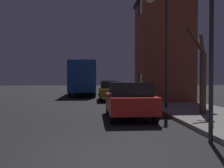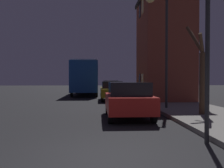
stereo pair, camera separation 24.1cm
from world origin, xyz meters
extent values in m
plane|color=black|center=(0.00, 0.00, 0.00)|extent=(120.00, 120.00, 0.00)
cube|color=brown|center=(5.00, 13.53, 3.91)|extent=(3.48, 4.78, 7.50)
cube|color=#F2D172|center=(3.24, 12.92, 1.56)|extent=(0.03, 0.70, 1.10)
cube|color=black|center=(3.24, 14.14, 1.56)|extent=(0.03, 0.70, 1.10)
cube|color=#F2D172|center=(3.24, 12.92, 7.06)|extent=(0.03, 0.70, 1.10)
cube|color=black|center=(3.24, 14.14, 7.06)|extent=(0.03, 0.70, 1.10)
cylinder|color=#28282B|center=(3.67, 8.09, 3.20)|extent=(0.14, 0.14, 6.09)
cylinder|color=#28282B|center=(2.86, 1.25, 1.94)|extent=(0.12, 0.12, 3.88)
cylinder|color=#473323|center=(4.61, 5.60, 1.52)|extent=(0.29, 0.29, 2.73)
cylinder|color=#473323|center=(4.38, 5.95, 3.52)|extent=(0.65, 0.88, 1.34)
cylinder|color=#473323|center=(4.57, 6.20, 3.45)|extent=(0.22, 1.30, 1.22)
cylinder|color=#473323|center=(4.44, 5.34, 3.27)|extent=(0.53, 0.69, 0.85)
cube|color=#194793|center=(-1.32, 21.52, 1.94)|extent=(2.57, 9.03, 2.92)
cube|color=black|center=(-1.32, 21.52, 2.46)|extent=(2.59, 8.31, 1.05)
cube|color=#B2B2B2|center=(-1.32, 21.52, 3.46)|extent=(2.44, 8.58, 0.12)
cylinder|color=black|center=(-0.12, 24.46, 0.48)|extent=(0.18, 0.96, 0.96)
cylinder|color=black|center=(-2.51, 24.46, 0.48)|extent=(0.18, 0.96, 0.96)
cylinder|color=black|center=(-0.12, 18.59, 0.48)|extent=(0.18, 0.96, 0.96)
cylinder|color=black|center=(-2.51, 18.59, 0.48)|extent=(0.18, 0.96, 0.96)
cube|color=#B21E19|center=(1.28, 5.62, 0.68)|extent=(1.89, 3.83, 0.69)
cube|color=black|center=(1.28, 5.43, 1.31)|extent=(1.66, 1.99, 0.55)
cylinder|color=black|center=(2.14, 6.86, 0.34)|extent=(0.18, 0.67, 0.67)
cylinder|color=black|center=(0.43, 6.86, 0.34)|extent=(0.18, 0.67, 0.67)
cylinder|color=black|center=(2.14, 4.38, 0.34)|extent=(0.18, 0.67, 0.67)
cylinder|color=black|center=(0.43, 4.38, 0.34)|extent=(0.18, 0.67, 0.67)
cube|color=olive|center=(1.06, 14.56, 0.67)|extent=(1.72, 4.10, 0.65)
cube|color=black|center=(1.06, 14.35, 1.27)|extent=(1.52, 2.13, 0.55)
cylinder|color=black|center=(1.83, 15.89, 0.34)|extent=(0.18, 0.68, 0.68)
cylinder|color=black|center=(0.29, 15.89, 0.34)|extent=(0.18, 0.68, 0.68)
cylinder|color=black|center=(1.83, 13.22, 0.34)|extent=(0.18, 0.68, 0.68)
cylinder|color=black|center=(0.29, 13.22, 0.34)|extent=(0.18, 0.68, 0.68)
cube|color=beige|center=(1.36, 22.37, 0.67)|extent=(1.79, 4.17, 0.65)
cube|color=black|center=(1.36, 22.16, 1.27)|extent=(1.58, 2.17, 0.56)
cylinder|color=black|center=(2.16, 23.72, 0.34)|extent=(0.18, 0.68, 0.68)
cylinder|color=black|center=(0.55, 23.72, 0.34)|extent=(0.18, 0.68, 0.68)
cylinder|color=black|center=(2.16, 21.01, 0.34)|extent=(0.18, 0.68, 0.68)
cylinder|color=black|center=(0.55, 21.01, 0.34)|extent=(0.18, 0.68, 0.68)
camera|label=1|loc=(-0.29, -5.21, 1.73)|focal=40.00mm
camera|label=2|loc=(-0.05, -5.23, 1.73)|focal=40.00mm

